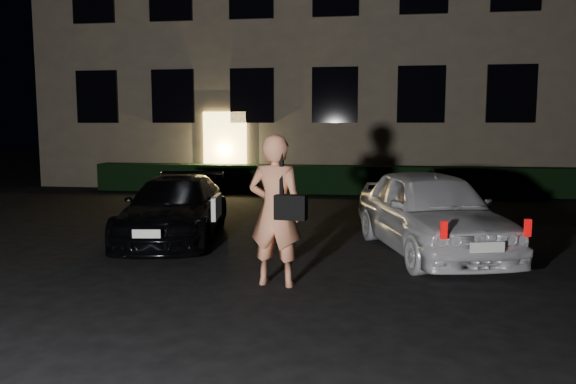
# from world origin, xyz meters

# --- Properties ---
(ground) EXTENTS (80.00, 80.00, 0.00)m
(ground) POSITION_xyz_m (0.00, 0.00, 0.00)
(ground) COLOR black
(ground) RESTS_ON ground
(building) EXTENTS (20.00, 8.11, 12.00)m
(building) POSITION_xyz_m (-0.00, 14.99, 6.00)
(building) COLOR #746453
(building) RESTS_ON ground
(hedge) EXTENTS (15.00, 0.70, 0.85)m
(hedge) POSITION_xyz_m (0.00, 10.50, 0.42)
(hedge) COLOR black
(hedge) RESTS_ON ground
(sedan) EXTENTS (2.14, 4.12, 1.14)m
(sedan) POSITION_xyz_m (-2.38, 3.13, 0.57)
(sedan) COLOR black
(sedan) RESTS_ON ground
(hatch) EXTENTS (2.66, 4.33, 1.38)m
(hatch) POSITION_xyz_m (2.12, 2.70, 0.69)
(hatch) COLOR white
(hatch) RESTS_ON ground
(man) EXTENTS (0.82, 0.56, 1.97)m
(man) POSITION_xyz_m (-0.05, 0.47, 0.99)
(man) COLOR #DE865F
(man) RESTS_ON ground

